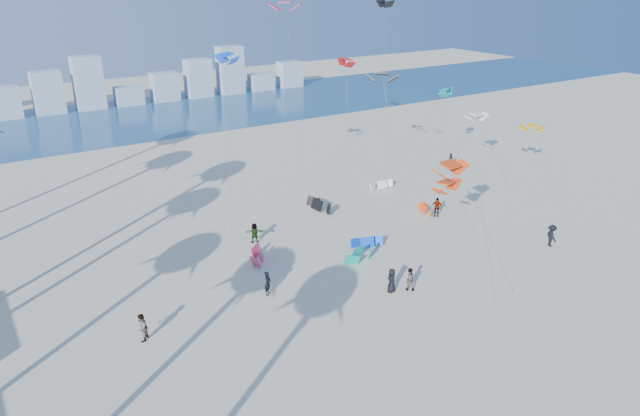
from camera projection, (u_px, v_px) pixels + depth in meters
ground at (437, 393)px, 31.00m from camera, size 220.00×220.00×0.00m
ocean at (98, 122)px, 87.17m from camera, size 220.00×220.00×0.00m
kitesurfer_near at (268, 283)px, 40.23m from camera, size 0.75×0.74×1.75m
kitesurfer_mid at (409, 279)px, 40.83m from camera, size 1.03×1.03×1.68m
kitesurfers_far at (383, 240)px, 46.78m from camera, size 40.34×20.12×1.84m
grounded_kites at (344, 225)px, 50.57m from camera, size 20.56×12.70×1.07m
flying_kites at (394, 77)px, 52.43m from camera, size 32.06×30.76×18.59m
distant_skyline at (72, 92)px, 93.22m from camera, size 85.00×3.00×8.40m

